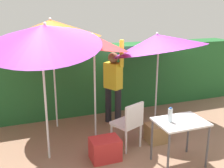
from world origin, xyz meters
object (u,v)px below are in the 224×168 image
folding_table (180,126)px  umbrella_yellow (158,43)px  crate_cardboard (156,133)px  bottle_water (170,115)px  umbrella_rainbow (43,35)px  cooler_box (105,149)px  person_vendor (113,83)px  umbrella_navy (51,29)px  chair_plastic (129,122)px  umbrella_orange (93,42)px

folding_table → umbrella_yellow: bearing=74.2°
crate_cardboard → bottle_water: size_ratio=1.60×
umbrella_rainbow → cooler_box: bearing=-22.9°
umbrella_rainbow → person_vendor: bearing=33.1°
umbrella_navy → person_vendor: (1.21, -0.26, -1.17)m
folding_table → bottle_water: 0.28m
cooler_box → chair_plastic: bearing=22.5°
folding_table → umbrella_navy: bearing=127.7°
umbrella_orange → umbrella_navy: umbrella_navy is taller
person_vendor → bottle_water: (0.27, -1.85, -0.05)m
umbrella_yellow → bottle_water: (-0.65, -1.63, -0.91)m
chair_plastic → folding_table: bearing=-53.6°
crate_cardboard → bottle_water: bottle_water is taller
umbrella_rainbow → bottle_water: size_ratio=10.53×
folding_table → umbrella_rainbow: bearing=155.2°
umbrella_yellow → person_vendor: size_ratio=1.20×
umbrella_rainbow → umbrella_navy: size_ratio=1.08×
umbrella_rainbow → folding_table: 2.59m
umbrella_yellow → chair_plastic: umbrella_yellow is taller
umbrella_orange → chair_plastic: umbrella_orange is taller
umbrella_rainbow → folding_table: umbrella_rainbow is taller
umbrella_orange → crate_cardboard: (1.05, -0.65, -1.71)m
umbrella_orange → bottle_water: umbrella_orange is taller
umbrella_rainbow → umbrella_orange: umbrella_rainbow is taller
umbrella_rainbow → folding_table: (1.96, -0.90, -1.43)m
chair_plastic → umbrella_rainbow: bearing=174.2°
umbrella_navy → cooler_box: bearing=-70.7°
umbrella_rainbow → umbrella_navy: bearing=76.6°
umbrella_rainbow → bottle_water: 2.32m
umbrella_rainbow → umbrella_yellow: (2.43, 0.77, -0.32)m
crate_cardboard → folding_table: folding_table is taller
cooler_box → crate_cardboard: 1.17m
umbrella_yellow → cooler_box: 2.51m
umbrella_rainbow → chair_plastic: (1.39, -0.14, -1.59)m
chair_plastic → crate_cardboard: chair_plastic is taller
umbrella_rainbow → umbrella_navy: (0.30, 1.24, -0.00)m
umbrella_rainbow → umbrella_orange: size_ratio=1.17×
umbrella_yellow → folding_table: (-0.47, -1.67, -1.12)m
umbrella_orange → cooler_box: size_ratio=4.37×
chair_plastic → bottle_water: (0.38, -0.73, 0.37)m
crate_cardboard → folding_table: 0.95m
person_vendor → bottle_water: 1.87m
folding_table → chair_plastic: bearing=126.4°
cooler_box → crate_cardboard: (1.14, 0.27, -0.02)m
crate_cardboard → folding_table: (-0.04, -0.81, 0.50)m
umbrella_yellow → bottle_water: bearing=-111.8°
umbrella_orange → bottle_water: (0.82, -1.42, -1.01)m
umbrella_navy → crate_cardboard: size_ratio=6.09×
cooler_box → crate_cardboard: cooler_box is taller
person_vendor → umbrella_orange: bearing=-142.1°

